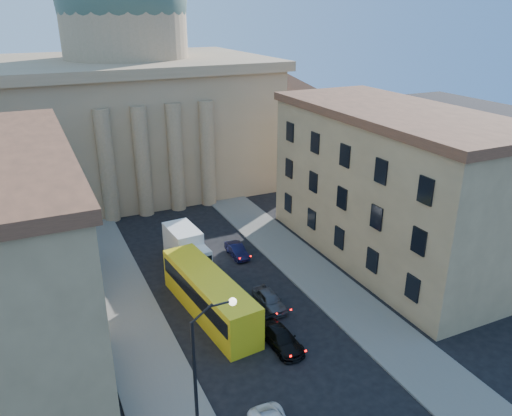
{
  "coord_description": "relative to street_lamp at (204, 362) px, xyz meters",
  "views": [
    {
      "loc": [
        -13.74,
        -13.06,
        23.09
      ],
      "look_at": [
        1.5,
        19.31,
        8.7
      ],
      "focal_mm": 35.0,
      "sensor_mm": 36.0,
      "label": 1
    }
  ],
  "objects": [
    {
      "name": "city_bus",
      "position": [
        4.47,
        11.61,
        -3.42
      ],
      "size": [
        4.05,
        12.54,
        3.47
      ],
      "rotation": [
        0.0,
        0.0,
        0.1
      ],
      "color": "yellow",
      "rests_on": "ground"
    },
    {
      "name": "car_right_mid",
      "position": [
        7.77,
        5.49,
        -4.62
      ],
      "size": [
        2.05,
        4.65,
        1.33
      ],
      "primitive_type": "imported",
      "rotation": [
        0.0,
        0.0,
        0.04
      ],
      "color": "black",
      "rests_on": "ground"
    },
    {
      "name": "car_right_far",
      "position": [
        9.3,
        10.47,
        -4.58
      ],
      "size": [
        1.7,
        4.13,
        1.4
      ],
      "primitive_type": "imported",
      "rotation": [
        0.0,
        0.0,
        0.01
      ],
      "color": "#45454A",
      "rests_on": "ground"
    },
    {
      "name": "car_right_distant",
      "position": [
        10.47,
        20.04,
        -4.67
      ],
      "size": [
        1.37,
        3.76,
        1.23
      ],
      "primitive_type": "imported",
      "rotation": [
        0.0,
        0.0,
        -0.02
      ],
      "color": "black",
      "rests_on": "ground"
    },
    {
      "name": "sidewalk_left",
      "position": [
        -1.53,
        10.0,
        -5.21
      ],
      "size": [
        5.0,
        60.0,
        0.15
      ],
      "primitive_type": "cube",
      "color": "#63615A",
      "rests_on": "ground"
    },
    {
      "name": "church",
      "position": [
        6.97,
        47.47,
        6.59
      ],
      "size": [
        68.02,
        28.76,
        36.6
      ],
      "color": "#8F7958",
      "rests_on": "ground"
    },
    {
      "name": "street_lamp",
      "position": [
        0.0,
        0.0,
        0.0
      ],
      "size": [
        2.62,
        0.44,
        8.83
      ],
      "color": "black",
      "rests_on": "ground"
    },
    {
      "name": "building_right",
      "position": [
        23.97,
        14.0,
        2.14
      ],
      "size": [
        11.6,
        26.6,
        14.7
      ],
      "color": "tan",
      "rests_on": "ground"
    },
    {
      "name": "box_truck",
      "position": [
        5.44,
        20.46,
        -3.62
      ],
      "size": [
        2.94,
        6.56,
        3.52
      ],
      "rotation": [
        0.0,
        0.0,
        0.07
      ],
      "color": "white",
      "rests_on": "ground"
    },
    {
      "name": "sidewalk_right",
      "position": [
        15.47,
        10.0,
        -5.21
      ],
      "size": [
        5.0,
        60.0,
        0.15
      ],
      "primitive_type": "cube",
      "color": "#63615A",
      "rests_on": "ground"
    }
  ]
}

